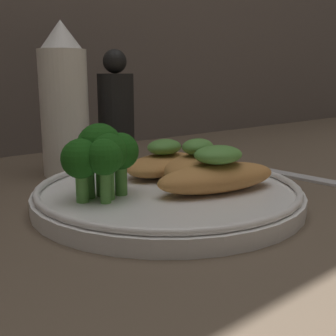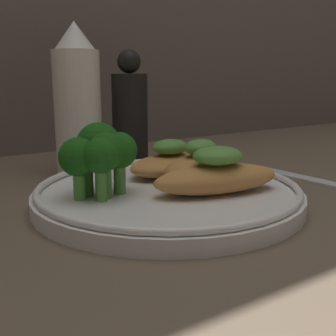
# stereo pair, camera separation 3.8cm
# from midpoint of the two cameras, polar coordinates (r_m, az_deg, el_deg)

# --- Properties ---
(ground_plane) EXTENTS (1.80, 1.80, 0.01)m
(ground_plane) POSITION_cam_midpoint_polar(r_m,az_deg,el_deg) (0.39, -2.80, -5.57)
(ground_plane) COLOR brown
(plate) EXTENTS (0.25, 0.25, 0.02)m
(plate) POSITION_cam_midpoint_polar(r_m,az_deg,el_deg) (0.39, -2.82, -3.49)
(plate) COLOR white
(plate) RESTS_ON ground_plane
(grilled_meat_front) EXTENTS (0.13, 0.07, 0.04)m
(grilled_meat_front) POSITION_cam_midpoint_polar(r_m,az_deg,el_deg) (0.38, 3.86, -0.84)
(grilled_meat_front) COLOR #BC7F42
(grilled_meat_front) RESTS_ON plate
(grilled_meat_middle) EXTENTS (0.10, 0.09, 0.04)m
(grilled_meat_middle) POSITION_cam_midpoint_polar(r_m,az_deg,el_deg) (0.41, 1.57, 0.11)
(grilled_meat_middle) COLOR #BC7F42
(grilled_meat_middle) RESTS_ON plate
(grilled_meat_back) EXTENTS (0.11, 0.08, 0.04)m
(grilled_meat_back) POSITION_cam_midpoint_polar(r_m,az_deg,el_deg) (0.44, -2.98, 0.78)
(grilled_meat_back) COLOR #BC7F42
(grilled_meat_back) RESTS_ON plate
(broccoli_bunch) EXTENTS (0.07, 0.05, 0.06)m
(broccoli_bunch) POSITION_cam_midpoint_polar(r_m,az_deg,el_deg) (0.36, -12.16, 1.85)
(broccoli_bunch) COLOR #569942
(broccoli_bunch) RESTS_ON plate
(sauce_bottle) EXTENTS (0.06, 0.06, 0.18)m
(sauce_bottle) POSITION_cam_midpoint_polar(r_m,az_deg,el_deg) (0.51, -15.99, 8.44)
(sauce_bottle) COLOR white
(sauce_bottle) RESTS_ON ground_plane
(pepper_grinder) EXTENTS (0.05, 0.05, 0.15)m
(pepper_grinder) POSITION_cam_midpoint_polar(r_m,az_deg,el_deg) (0.55, -9.05, 7.03)
(pepper_grinder) COLOR black
(pepper_grinder) RESTS_ON ground_plane
(fork) EXTENTS (0.03, 0.19, 0.01)m
(fork) POSITION_cam_midpoint_polar(r_m,az_deg,el_deg) (0.50, 16.92, -1.34)
(fork) COLOR silver
(fork) RESTS_ON ground_plane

